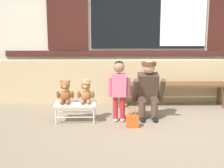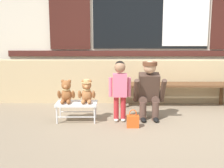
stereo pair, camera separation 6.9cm
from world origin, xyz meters
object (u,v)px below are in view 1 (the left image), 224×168
object	(u,v)px
small_display_bench	(76,105)
adult_crouching	(148,90)
wooden_bench_long	(172,87)
child_standing	(119,84)
teddy_bear_plain	(65,92)
teddy_bear_with_hat	(86,92)
handbag_on_ground	(132,121)

from	to	relation	value
small_display_bench	adult_crouching	size ratio (longest dim) A/B	0.67
wooden_bench_long	child_standing	bearing A→B (deg)	-138.29
small_display_bench	teddy_bear_plain	xyz separation A→B (m)	(-0.16, 0.00, 0.20)
teddy_bear_with_hat	adult_crouching	size ratio (longest dim) A/B	0.38
teddy_bear_plain	adult_crouching	distance (m)	1.33
wooden_bench_long	teddy_bear_plain	bearing A→B (deg)	-154.19
small_display_bench	child_standing	xyz separation A→B (m)	(0.68, -0.02, 0.33)
adult_crouching	child_standing	bearing A→B (deg)	-164.33
teddy_bear_with_hat	handbag_on_ground	xyz separation A→B (m)	(0.71, -0.32, -0.38)
small_display_bench	handbag_on_ground	xyz separation A→B (m)	(0.87, -0.32, -0.17)
teddy_bear_plain	child_standing	world-z (taller)	child_standing
wooden_bench_long	small_display_bench	size ratio (longest dim) A/B	3.28
adult_crouching	handbag_on_ground	size ratio (longest dim) A/B	3.49
small_display_bench	adult_crouching	distance (m)	1.19
small_display_bench	teddy_bear_plain	world-z (taller)	teddy_bear_plain
teddy_bear_plain	adult_crouching	xyz separation A→B (m)	(1.32, 0.12, 0.02)
teddy_bear_plain	child_standing	bearing A→B (deg)	-1.18
wooden_bench_long	child_standing	size ratio (longest dim) A/B	2.19
small_display_bench	wooden_bench_long	bearing A→B (deg)	27.90
adult_crouching	teddy_bear_plain	bearing A→B (deg)	-174.91
adult_crouching	handbag_on_ground	bearing A→B (deg)	-124.15
teddy_bear_plain	teddy_bear_with_hat	xyz separation A→B (m)	(0.32, 0.00, 0.01)
small_display_bench	handbag_on_ground	bearing A→B (deg)	-20.02
child_standing	small_display_bench	bearing A→B (deg)	178.66
small_display_bench	teddy_bear_with_hat	world-z (taller)	teddy_bear_with_hat
wooden_bench_long	teddy_bear_with_hat	bearing A→B (deg)	-149.78
wooden_bench_long	teddy_bear_with_hat	xyz separation A→B (m)	(-1.56, -0.91, 0.10)
teddy_bear_plain	adult_crouching	world-z (taller)	adult_crouching
wooden_bench_long	adult_crouching	size ratio (longest dim) A/B	2.21
teddy_bear_plain	handbag_on_ground	xyz separation A→B (m)	(1.03, -0.32, -0.37)
teddy_bear_plain	teddy_bear_with_hat	world-z (taller)	same
wooden_bench_long	small_display_bench	world-z (taller)	wooden_bench_long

